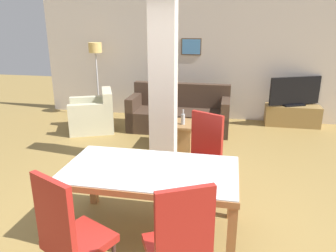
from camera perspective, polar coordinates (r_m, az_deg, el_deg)
The scene contains 14 objects.
ground_plane at distance 3.71m, azimuth -2.91°, elevation -17.81°, with size 18.00×18.00×0.00m, color olive.
back_wall at distance 7.44m, azimuth 5.29°, elevation 11.69°, with size 7.20×0.09×2.70m.
divider_pillar at distance 4.79m, azimuth -0.84°, elevation 8.18°, with size 0.38×0.30×2.70m.
dining_table at distance 3.39m, azimuth -3.07°, elevation -9.56°, with size 1.77×0.96×0.74m.
dining_chair_far_right at distance 4.09m, azimuth 5.82°, elevation -5.08°, with size 0.62×0.62×1.09m.
dining_chair_near_left at distance 2.83m, azimuth -16.81°, elevation -17.31°, with size 0.61×0.61×1.09m.
dining_chair_near_right at distance 2.63m, azimuth 2.04°, elevation -19.57°, with size 0.62×0.62×1.09m.
sofa at distance 6.71m, azimuth 1.99°, elevation 1.95°, with size 2.01×0.85×0.91m.
armchair at distance 6.85m, azimuth -12.84°, elevation 1.65°, with size 1.10×1.07×0.82m.
coffee_table at distance 5.82m, azimuth 1.23°, elevation -1.42°, with size 0.69×0.59×0.45m.
bottle at distance 5.62m, azimuth 2.63°, elevation 1.27°, with size 0.07×0.07×0.26m.
tv_stand at distance 7.46m, azimuth 20.80°, elevation 1.72°, with size 1.12×0.40×0.44m.
tv_screen at distance 7.34m, azimuth 21.25°, elevation 5.58°, with size 1.06×0.51×0.61m.
floor_lamp at distance 7.65m, azimuth -12.49°, elevation 11.93°, with size 0.29×0.29×1.68m.
Camera 1 is at (0.75, -2.91, 2.18)m, focal length 35.00 mm.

